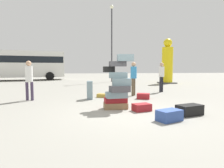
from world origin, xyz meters
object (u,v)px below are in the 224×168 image
suitcase_black_white_trunk (189,110)px  parked_bus (21,63)px  suitcase_tower (118,86)px  suitcase_maroon_foreground_far (143,96)px  lamp_post (112,33)px  person_bearded_onlooker (161,74)px  suitcase_maroon_behind_tower (142,107)px  person_passerby_in_red (134,76)px  suitcase_navy_right_side (169,115)px  yellow_dummy_statue (167,64)px  suitcase_slate_upright_blue (90,90)px  person_tourist_with_camera (29,77)px  suitcase_tan_foreground_near (106,96)px

suitcase_black_white_trunk → parked_bus: size_ratio=0.08×
suitcase_tower → suitcase_maroon_foreground_far: (1.45, 1.80, -0.63)m
lamp_post → person_bearded_onlooker: bearing=-78.5°
suitcase_maroon_behind_tower → person_passerby_in_red: 3.46m
suitcase_navy_right_side → yellow_dummy_statue: bearing=44.7°
suitcase_navy_right_side → lamp_post: bearing=66.6°
person_passerby_in_red → parked_bus: (-9.24, 13.10, 0.84)m
suitcase_slate_upright_blue → lamp_post: size_ratio=0.11×
suitcase_black_white_trunk → person_tourist_with_camera: 6.32m
suitcase_maroon_behind_tower → parked_bus: bearing=102.8°
suitcase_tower → person_passerby_in_red: (1.27, 2.83, 0.24)m
person_bearded_onlooker → suitcase_tower: bearing=7.8°
parked_bus → suitcase_black_white_trunk: bearing=-72.7°
suitcase_maroon_behind_tower → lamp_post: (0.82, 12.66, 4.52)m
person_passerby_in_red → suitcase_maroon_behind_tower: bearing=23.3°
suitcase_maroon_behind_tower → parked_bus: 18.62m
suitcase_maroon_foreground_far → person_bearded_onlooker: (1.72, 2.17, 0.87)m
suitcase_slate_upright_blue → lamp_post: bearing=79.2°
suitcase_black_white_trunk → yellow_dummy_statue: bearing=52.3°
person_tourist_with_camera → yellow_dummy_statue: size_ratio=0.43×
suitcase_black_white_trunk → parked_bus: parked_bus is taller
person_passerby_in_red → parked_bus: 16.05m
suitcase_tower → suitcase_tan_foreground_near: bearing=93.4°
suitcase_black_white_trunk → person_passerby_in_red: (-0.65, 4.01, 0.84)m
person_tourist_with_camera → suitcase_black_white_trunk: bearing=-16.8°
suitcase_navy_right_side → yellow_dummy_statue: yellow_dummy_statue is taller
parked_bus → lamp_post: lamp_post is taller
suitcase_navy_right_side → parked_bus: parked_bus is taller
suitcase_tower → person_passerby_in_red: bearing=65.9°
suitcase_maroon_behind_tower → suitcase_slate_upright_blue: 3.01m
suitcase_maroon_foreground_far → person_tourist_with_camera: size_ratio=0.33×
yellow_dummy_statue → lamp_post: 5.95m
suitcase_maroon_behind_tower → suitcase_black_white_trunk: suitcase_black_white_trunk is taller
yellow_dummy_statue → parked_bus: size_ratio=0.42×
person_passerby_in_red → lamp_post: lamp_post is taller
suitcase_tan_foreground_near → suitcase_slate_upright_blue: 0.90m
suitcase_tan_foreground_near → suitcase_black_white_trunk: bearing=-38.3°
person_tourist_with_camera → lamp_post: (4.92, 10.07, 3.64)m
suitcase_maroon_foreground_far → yellow_dummy_statue: 9.29m
suitcase_maroon_foreground_far → yellow_dummy_statue: size_ratio=0.14×
suitcase_tower → person_passerby_in_red: 3.11m
suitcase_maroon_behind_tower → suitcase_navy_right_side: bearing=-88.0°
suitcase_tan_foreground_near → suitcase_black_white_trunk: (2.06, -3.65, 0.07)m
suitcase_tan_foreground_near → person_tourist_with_camera: bearing=-151.4°
suitcase_maroon_foreground_far → person_bearded_onlooker: person_bearded_onlooker is taller
suitcase_tan_foreground_near → yellow_dummy_statue: size_ratio=0.20×
suitcase_maroon_behind_tower → lamp_post: 13.47m
suitcase_navy_right_side → yellow_dummy_statue: size_ratio=0.16×
suitcase_maroon_behind_tower → suitcase_slate_upright_blue: (-1.58, 2.55, 0.28)m
suitcase_black_white_trunk → person_bearded_onlooker: size_ratio=0.45×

